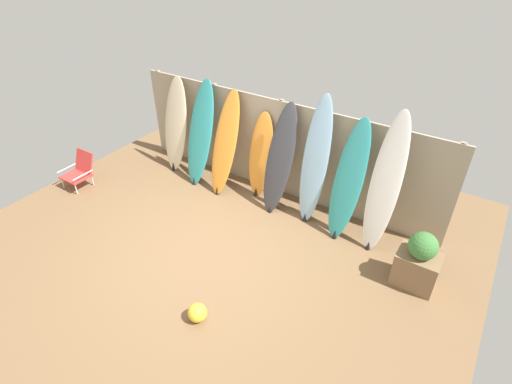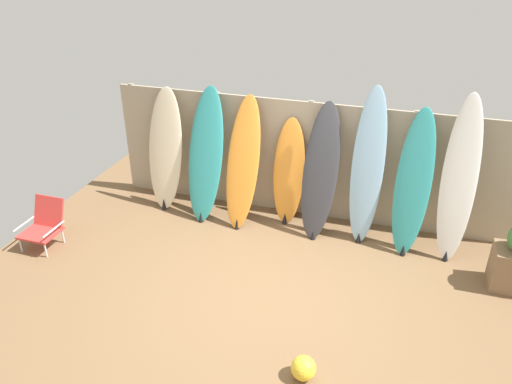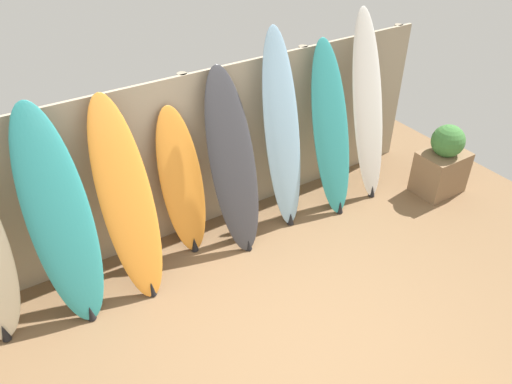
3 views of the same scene
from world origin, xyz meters
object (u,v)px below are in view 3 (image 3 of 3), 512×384
object	(u,v)px
surfboard_teal_6	(331,131)
planter_box	(443,163)
surfboard_teal_1	(60,219)
surfboard_charcoal_4	(233,164)
surfboard_skyblue_5	(282,134)
surfboard_orange_2	(127,202)
surfboard_white_7	(368,109)
surfboard_orange_3	(182,184)

from	to	relation	value
surfboard_teal_6	planter_box	world-z (taller)	surfboard_teal_6
surfboard_teal_1	surfboard_charcoal_4	size ratio (longest dim) A/B	1.04
surfboard_charcoal_4	surfboard_skyblue_5	distance (m)	0.65
surfboard_orange_2	surfboard_teal_6	bearing A→B (deg)	0.35
surfboard_orange_2	surfboard_skyblue_5	world-z (taller)	surfboard_skyblue_5
surfboard_teal_1	surfboard_teal_6	bearing A→B (deg)	0.07
surfboard_charcoal_4	surfboard_teal_6	size ratio (longest dim) A/B	0.97
surfboard_teal_1	surfboard_skyblue_5	xyz separation A→B (m)	(2.36, 0.07, 0.10)
surfboard_teal_1	planter_box	size ratio (longest dim) A/B	2.17
surfboard_charcoal_4	planter_box	size ratio (longest dim) A/B	2.09
surfboard_skyblue_5	surfboard_white_7	xyz separation A→B (m)	(1.17, -0.05, 0.00)
surfboard_teal_1	surfboard_orange_2	distance (m)	0.59
surfboard_skyblue_5	surfboard_white_7	distance (m)	1.17
surfboard_teal_1	surfboard_charcoal_4	xyz separation A→B (m)	(1.72, 0.03, -0.03)
surfboard_teal_1	surfboard_orange_3	xyz separation A→B (m)	(1.23, 0.20, -0.20)
surfboard_teal_6	planter_box	size ratio (longest dim) A/B	2.15
surfboard_teal_6	surfboard_orange_3	bearing A→B (deg)	173.44
surfboard_teal_1	surfboard_white_7	size ratio (longest dim) A/B	0.90
surfboard_charcoal_4	surfboard_white_7	distance (m)	1.81
surfboard_teal_6	surfboard_skyblue_5	bearing A→B (deg)	173.80
surfboard_teal_1	surfboard_skyblue_5	world-z (taller)	surfboard_skyblue_5
surfboard_teal_1	surfboard_skyblue_5	size ratio (longest dim) A/B	0.90
surfboard_orange_2	surfboard_orange_3	bearing A→B (deg)	18.70
surfboard_orange_2	surfboard_charcoal_4	world-z (taller)	surfboard_charcoal_4
surfboard_skyblue_5	planter_box	bearing A→B (deg)	-18.26
surfboard_orange_2	surfboard_white_7	xyz separation A→B (m)	(2.94, 0.04, 0.15)
surfboard_teal_1	surfboard_charcoal_4	bearing A→B (deg)	0.93
surfboard_teal_1	surfboard_teal_6	size ratio (longest dim) A/B	1.01
surfboard_orange_3	surfboard_skyblue_5	xyz separation A→B (m)	(1.13, -0.13, 0.30)
surfboard_teal_6	surfboard_white_7	size ratio (longest dim) A/B	0.89
surfboard_skyblue_5	planter_box	xyz separation A→B (m)	(1.95, -0.64, -0.67)
planter_box	surfboard_orange_3	bearing A→B (deg)	165.84
surfboard_orange_2	surfboard_skyblue_5	xyz separation A→B (m)	(1.77, 0.08, 0.15)
surfboard_charcoal_4	planter_box	xyz separation A→B (m)	(2.59, -0.60, -0.53)
surfboard_teal_1	surfboard_orange_3	distance (m)	1.26
surfboard_orange_2	surfboard_white_7	bearing A→B (deg)	0.69
surfboard_skyblue_5	surfboard_teal_6	xyz separation A→B (m)	(0.62, -0.07, -0.11)
surfboard_orange_3	surfboard_white_7	size ratio (longest dim) A/B	0.72
surfboard_skyblue_5	surfboard_orange_3	bearing A→B (deg)	173.25
surfboard_orange_2	surfboard_teal_6	distance (m)	2.39
surfboard_charcoal_4	surfboard_white_7	xyz separation A→B (m)	(1.81, -0.00, 0.14)
surfboard_orange_2	surfboard_orange_3	world-z (taller)	surfboard_orange_2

